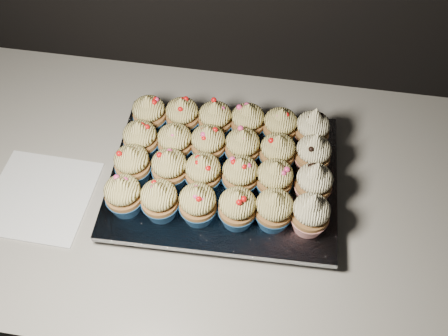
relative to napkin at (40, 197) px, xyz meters
The scene contains 29 objects.
cabinet 0.50m from the napkin, 26.58° to the left, with size 2.40×0.60×0.86m, color black.
worktop 0.17m from the napkin, 26.58° to the left, with size 2.44×0.64×0.04m, color beige.
napkin is the anchor object (origin of this frame).
baking_tray 0.33m from the napkin, 14.20° to the left, with size 0.37×0.28×0.02m, color black.
foil_lining 0.33m from the napkin, 14.20° to the left, with size 0.40×0.31×0.01m, color silver.
cupcake_0 0.19m from the napkin, ahead, with size 0.06×0.06×0.08m.
cupcake_1 0.24m from the napkin, ahead, with size 0.06×0.06×0.08m.
cupcake_2 0.30m from the napkin, ahead, with size 0.06×0.06×0.08m.
cupcake_3 0.37m from the napkin, ahead, with size 0.06×0.06×0.08m.
cupcake_4 0.42m from the napkin, ahead, with size 0.06×0.06×0.08m.
cupcake_5 0.48m from the napkin, ahead, with size 0.06×0.06×0.10m.
cupcake_6 0.19m from the napkin, 15.92° to the left, with size 0.06×0.06×0.08m.
cupcake_7 0.25m from the napkin, 12.06° to the left, with size 0.06×0.06×0.08m.
cupcake_8 0.31m from the napkin, ahead, with size 0.06×0.06×0.08m.
cupcake_9 0.37m from the napkin, ahead, with size 0.06×0.06×0.08m.
cupcake_10 0.42m from the napkin, ahead, with size 0.06×0.06×0.08m.
cupcake_11 0.49m from the napkin, ahead, with size 0.06×0.06×0.10m.
cupcake_12 0.21m from the napkin, 31.75° to the left, with size 0.06×0.06×0.08m.
cupcake_13 0.26m from the napkin, 24.94° to the left, with size 0.06×0.06×0.08m.
cupcake_14 0.32m from the napkin, 21.41° to the left, with size 0.06×0.06×0.08m.
cupcake_15 0.38m from the napkin, 18.19° to the left, with size 0.06×0.06×0.08m.
cupcake_16 0.43m from the napkin, 15.43° to the left, with size 0.06×0.06×0.08m.
cupcake_17 0.49m from the napkin, 14.15° to the left, with size 0.06×0.06×0.10m.
cupcake_18 0.25m from the napkin, 44.66° to the left, with size 0.06×0.06×0.08m.
cupcake_19 0.30m from the napkin, 36.67° to the left, with size 0.06×0.06×0.08m.
cupcake_20 0.35m from the napkin, 30.51° to the left, with size 0.06×0.06×0.08m.
cupcake_21 0.40m from the napkin, 26.67° to the left, with size 0.06×0.06×0.08m.
cupcake_22 0.45m from the napkin, 23.03° to the left, with size 0.06×0.06×0.08m.
cupcake_23 0.51m from the napkin, 20.54° to the left, with size 0.06×0.06×0.10m.
Camera 1 is at (0.25, 1.19, 1.65)m, focal length 40.00 mm.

